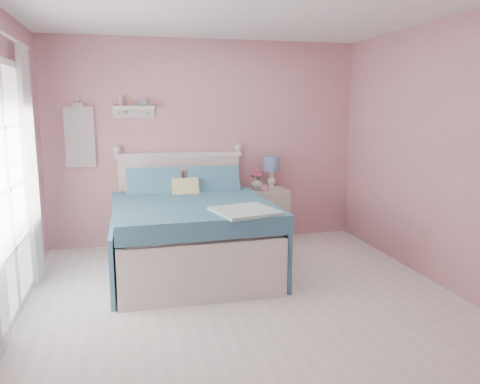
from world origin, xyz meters
name	(u,v)px	position (x,y,z in m)	size (l,w,h in m)	color
floor	(249,309)	(0.00, 0.00, 0.00)	(4.50, 4.50, 0.00)	white
room_shell	(250,128)	(0.00, 0.00, 1.58)	(4.50, 4.50, 4.50)	#C67E85
bed	(190,232)	(-0.36, 1.22, 0.40)	(1.69, 2.08, 1.19)	silver
nightstand	(267,215)	(0.75, 1.99, 0.35)	(0.49, 0.48, 0.70)	beige
table_lamp	(271,166)	(0.83, 2.06, 1.00)	(0.21, 0.21, 0.42)	white
vase	(257,183)	(0.62, 2.00, 0.79)	(0.17, 0.17, 0.17)	silver
teacup	(264,188)	(0.68, 1.87, 0.74)	(0.10, 0.10, 0.08)	#CB8895
roses	(257,174)	(0.61, 1.99, 0.91)	(0.14, 0.11, 0.12)	#D7497D
wall_shelf	(133,109)	(-0.91, 2.19, 1.73)	(0.50, 0.15, 0.25)	silver
hanging_dress	(80,137)	(-1.55, 2.18, 1.40)	(0.34, 0.03, 0.72)	white
french_door	(8,191)	(-1.97, 0.40, 1.07)	(0.04, 1.32, 2.16)	silver
curtain_far	(31,167)	(-1.92, 1.14, 1.18)	(0.04, 0.40, 2.32)	white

